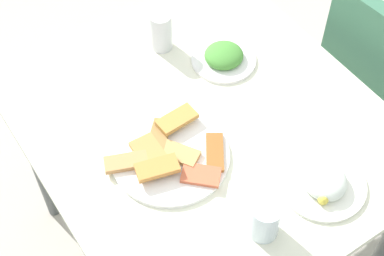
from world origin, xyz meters
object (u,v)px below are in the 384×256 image
(salad_plate_rice, at_px, (224,57))
(drinking_glass, at_px, (265,220))
(dining_table, at_px, (205,140))
(dining_chair, at_px, (383,91))
(salad_plate_greens, at_px, (323,181))
(soda_can, at_px, (161,31))
(pide_platter, at_px, (169,154))

(salad_plate_rice, bearing_deg, drinking_glass, -26.17)
(dining_table, relative_size, drinking_glass, 9.69)
(dining_chair, bearing_deg, salad_plate_greens, -65.26)
(dining_table, height_order, soda_can, soda_can)
(dining_chair, height_order, drinking_glass, dining_chair)
(dining_chair, relative_size, drinking_glass, 8.68)
(dining_chair, xyz_separation_m, pide_platter, (-0.02, -0.84, 0.26))
(pide_platter, xyz_separation_m, drinking_glass, (0.30, 0.07, 0.04))
(salad_plate_rice, bearing_deg, dining_table, -47.60)
(soda_can, bearing_deg, salad_plate_greens, 6.48)
(dining_table, bearing_deg, salad_plate_rice, 132.40)
(salad_plate_rice, bearing_deg, pide_platter, -57.44)
(drinking_glass, bearing_deg, salad_plate_rice, 153.83)
(salad_plate_greens, xyz_separation_m, salad_plate_rice, (-0.49, 0.05, -0.00))
(dining_table, height_order, salad_plate_rice, salad_plate_rice)
(salad_plate_greens, height_order, drinking_glass, drinking_glass)
(pide_platter, distance_m, drinking_glass, 0.31)
(pide_platter, relative_size, salad_plate_rice, 1.68)
(dining_chair, relative_size, salad_plate_rice, 4.72)
(dining_table, relative_size, dining_chair, 1.12)
(dining_chair, bearing_deg, soda_can, -120.90)
(pide_platter, height_order, salad_plate_rice, salad_plate_rice)
(pide_platter, distance_m, salad_plate_greens, 0.39)
(salad_plate_greens, relative_size, soda_can, 1.81)
(salad_plate_rice, xyz_separation_m, soda_can, (-0.15, -0.12, 0.04))
(pide_platter, relative_size, salad_plate_greens, 1.46)
(dining_chair, xyz_separation_m, salad_plate_rice, (-0.23, -0.52, 0.26))
(dining_chair, xyz_separation_m, drinking_glass, (0.28, -0.77, 0.30))
(dining_table, distance_m, dining_chair, 0.71)
(dining_table, height_order, drinking_glass, drinking_glass)
(drinking_glass, bearing_deg, soda_can, 168.95)
(pide_platter, bearing_deg, drinking_glass, 13.19)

